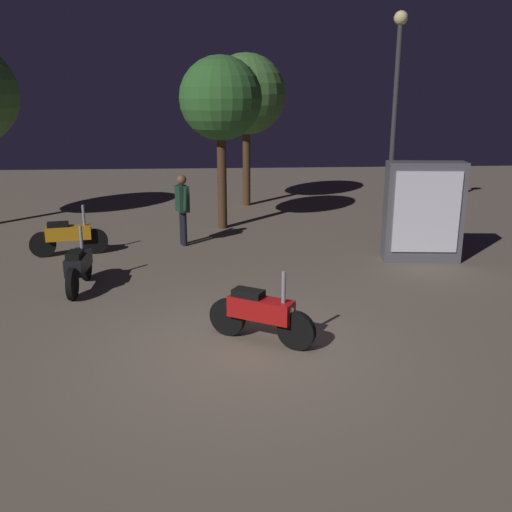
{
  "coord_description": "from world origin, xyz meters",
  "views": [
    {
      "loc": [
        -0.33,
        -7.19,
        3.46
      ],
      "look_at": [
        0.26,
        1.34,
        1.0
      ],
      "focal_mm": 39.92,
      "sensor_mm": 36.0,
      "label": 1
    }
  ],
  "objects_px": {
    "motorcycle_red_foreground": "(261,313)",
    "motorcycle_black_parked_left": "(79,266)",
    "streetlamp_near": "(396,93)",
    "person_rider_beside": "(182,204)",
    "kiosk_billboard": "(423,212)",
    "motorcycle_orange_parked_right": "(68,236)"
  },
  "relations": [
    {
      "from": "motorcycle_black_parked_left",
      "to": "streetlamp_near",
      "type": "bearing_deg",
      "value": -53.85
    },
    {
      "from": "motorcycle_red_foreground",
      "to": "motorcycle_orange_parked_right",
      "type": "relative_size",
      "value": 0.9
    },
    {
      "from": "motorcycle_black_parked_left",
      "to": "kiosk_billboard",
      "type": "bearing_deg",
      "value": -78.52
    },
    {
      "from": "streetlamp_near",
      "to": "kiosk_billboard",
      "type": "distance_m",
      "value": 4.63
    },
    {
      "from": "motorcycle_black_parked_left",
      "to": "person_rider_beside",
      "type": "bearing_deg",
      "value": -29.66
    },
    {
      "from": "motorcycle_red_foreground",
      "to": "streetlamp_near",
      "type": "xyz_separation_m",
      "value": [
        4.19,
        7.83,
        3.0
      ]
    },
    {
      "from": "motorcycle_orange_parked_right",
      "to": "person_rider_beside",
      "type": "height_order",
      "value": "person_rider_beside"
    },
    {
      "from": "kiosk_billboard",
      "to": "motorcycle_black_parked_left",
      "type": "bearing_deg",
      "value": 17.06
    },
    {
      "from": "streetlamp_near",
      "to": "kiosk_billboard",
      "type": "bearing_deg",
      "value": -96.85
    },
    {
      "from": "motorcycle_red_foreground",
      "to": "motorcycle_black_parked_left",
      "type": "bearing_deg",
      "value": 172.08
    },
    {
      "from": "person_rider_beside",
      "to": "kiosk_billboard",
      "type": "height_order",
      "value": "kiosk_billboard"
    },
    {
      "from": "motorcycle_red_foreground",
      "to": "kiosk_billboard",
      "type": "distance_m",
      "value": 5.42
    },
    {
      "from": "motorcycle_orange_parked_right",
      "to": "motorcycle_red_foreground",
      "type": "bearing_deg",
      "value": -63.04
    },
    {
      "from": "motorcycle_red_foreground",
      "to": "motorcycle_black_parked_left",
      "type": "xyz_separation_m",
      "value": [
        -3.11,
        2.51,
        0.0
      ]
    },
    {
      "from": "motorcycle_red_foreground",
      "to": "motorcycle_black_parked_left",
      "type": "height_order",
      "value": "same"
    },
    {
      "from": "motorcycle_red_foreground",
      "to": "motorcycle_black_parked_left",
      "type": "distance_m",
      "value": 4.0
    },
    {
      "from": "kiosk_billboard",
      "to": "person_rider_beside",
      "type": "bearing_deg",
      "value": -12.08
    },
    {
      "from": "person_rider_beside",
      "to": "motorcycle_red_foreground",
      "type": "bearing_deg",
      "value": -97.15
    },
    {
      "from": "motorcycle_red_foreground",
      "to": "kiosk_billboard",
      "type": "xyz_separation_m",
      "value": [
        3.72,
        3.89,
        0.61
      ]
    },
    {
      "from": "kiosk_billboard",
      "to": "streetlamp_near",
      "type": "bearing_deg",
      "value": -91.22
    },
    {
      "from": "streetlamp_near",
      "to": "person_rider_beside",
      "type": "bearing_deg",
      "value": -157.52
    },
    {
      "from": "kiosk_billboard",
      "to": "motorcycle_red_foreground",
      "type": "bearing_deg",
      "value": 51.91
    }
  ]
}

